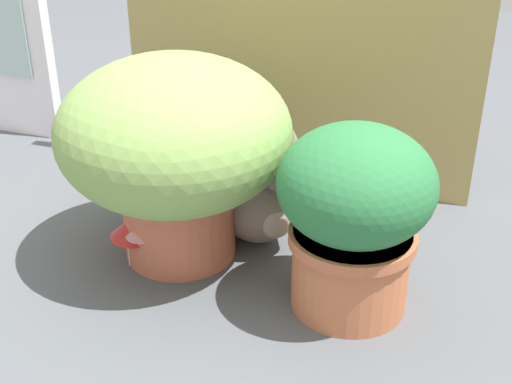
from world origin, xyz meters
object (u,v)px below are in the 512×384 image
(mushroom_ornament_pink, at_px, (143,237))
(mushroom_ornament_red, at_px, (135,230))
(leafy_planter, at_px, (354,213))
(cat, at_px, (254,194))
(grass_planter, at_px, (175,143))

(mushroom_ornament_pink, bearing_deg, mushroom_ornament_red, 147.08)
(leafy_planter, height_order, mushroom_ornament_red, leafy_planter)
(mushroom_ornament_pink, bearing_deg, leafy_planter, 4.16)
(leafy_planter, height_order, mushroom_ornament_pink, leafy_planter)
(cat, distance_m, mushroom_ornament_pink, 0.28)
(cat, relative_size, mushroom_ornament_red, 2.79)
(cat, bearing_deg, mushroom_ornament_pink, -131.70)
(grass_planter, xyz_separation_m, leafy_planter, (0.41, -0.06, -0.06))
(grass_planter, height_order, cat, grass_planter)
(grass_planter, height_order, mushroom_ornament_red, grass_planter)
(mushroom_ornament_pink, relative_size, mushroom_ornament_red, 0.99)
(mushroom_ornament_red, bearing_deg, cat, 41.41)
(cat, bearing_deg, leafy_planter, -33.03)
(cat, bearing_deg, mushroom_ornament_red, -138.59)
(leafy_planter, xyz_separation_m, mushroom_ornament_pink, (-0.45, -0.03, -0.13))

